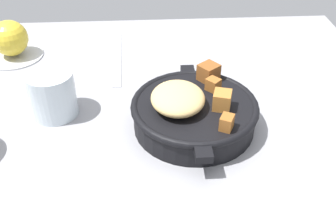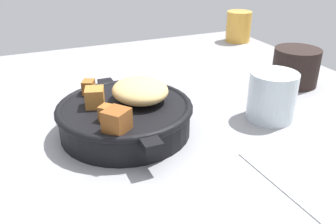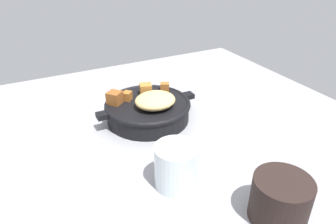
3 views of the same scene
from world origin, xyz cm
name	(u,v)px [view 1 (image 1 of 3)]	position (x,y,z in cm)	size (l,w,h in cm)	color
ground_plane	(156,146)	(0.00, 0.00, -1.20)	(91.40, 88.69, 2.40)	gray
cast_iron_skillet	(193,111)	(3.18, -6.07, 3.09)	(24.46, 20.21, 7.74)	black
saucer_plate	(14,55)	(28.72, 28.72, 0.30)	(11.90, 11.90, 0.60)	#B7BABF
red_apple	(10,38)	(28.72, 28.72, 4.24)	(7.28, 7.28, 7.28)	gold
butter_knife	(117,57)	(26.81, 7.10, 0.18)	(22.75, 1.60, 0.36)	silver
water_glass_short	(53,94)	(8.06, 16.67, 3.90)	(7.61, 7.61, 7.81)	silver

